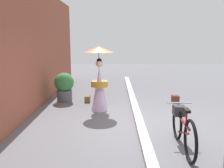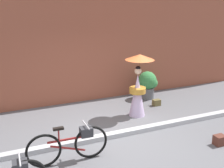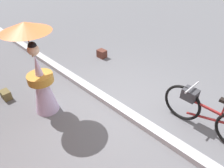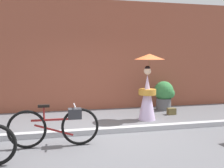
{
  "view_description": "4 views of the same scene",
  "coord_description": "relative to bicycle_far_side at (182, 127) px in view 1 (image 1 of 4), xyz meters",
  "views": [
    {
      "loc": [
        -5.86,
        0.59,
        2.06
      ],
      "look_at": [
        -0.19,
        0.67,
        1.04
      ],
      "focal_mm": 39.87,
      "sensor_mm": 36.0,
      "label": 1
    },
    {
      "loc": [
        -2.79,
        -6.14,
        3.4
      ],
      "look_at": [
        0.2,
        0.65,
        1.21
      ],
      "focal_mm": 46.69,
      "sensor_mm": 36.0,
      "label": 2
    },
    {
      "loc": [
        -1.97,
        2.3,
        2.85
      ],
      "look_at": [
        0.06,
        0.25,
        0.82
      ],
      "focal_mm": 31.48,
      "sensor_mm": 36.0,
      "label": 3
    },
    {
      "loc": [
        -1.51,
        -5.94,
        1.75
      ],
      "look_at": [
        -0.03,
        0.18,
        1.13
      ],
      "focal_mm": 42.85,
      "sensor_mm": 36.0,
      "label": 4
    }
  ],
  "objects": [
    {
      "name": "potted_plant_by_door",
      "position": [
        3.64,
        2.97,
        0.1
      ],
      "size": [
        0.66,
        0.65,
        0.97
      ],
      "color": "#59595B",
      "rests_on": "ground_plane"
    },
    {
      "name": "backpack_on_pavement",
      "position": [
        3.48,
        -0.71,
        -0.3
      ],
      "size": [
        0.27,
        0.22,
        0.24
      ],
      "color": "#592D23",
      "rests_on": "ground_plane"
    },
    {
      "name": "person_with_parasol",
      "position": [
        2.56,
        1.74,
        0.53
      ],
      "size": [
        0.85,
        0.85,
        1.86
      ],
      "color": "silver",
      "rests_on": "ground_plane"
    },
    {
      "name": "bicycle_far_side",
      "position": [
        0.0,
        0.0,
        0.0
      ],
      "size": [
        1.78,
        0.48,
        0.84
      ],
      "color": "black",
      "rests_on": "ground_plane"
    },
    {
      "name": "building_wall",
      "position": [
        1.35,
        3.79,
        1.4
      ],
      "size": [
        14.0,
        0.4,
        3.67
      ],
      "primitive_type": "cube",
      "color": "brown",
      "rests_on": "ground_plane"
    },
    {
      "name": "sidewalk_curb",
      "position": [
        1.35,
        0.69,
        -0.37
      ],
      "size": [
        14.0,
        0.2,
        0.12
      ],
      "primitive_type": "cube",
      "color": "#B2B2B7",
      "rests_on": "ground_plane"
    },
    {
      "name": "backpack_spare",
      "position": [
        3.53,
        2.2,
        -0.32
      ],
      "size": [
        0.25,
        0.17,
        0.2
      ],
      "color": "brown",
      "rests_on": "ground_plane"
    },
    {
      "name": "ground_plane",
      "position": [
        1.35,
        0.69,
        -0.43
      ],
      "size": [
        30.0,
        30.0,
        0.0
      ],
      "primitive_type": "plane",
      "color": "slate"
    }
  ]
}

